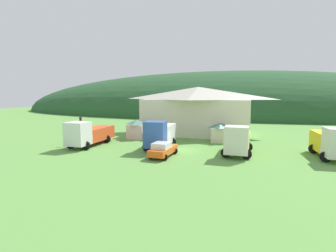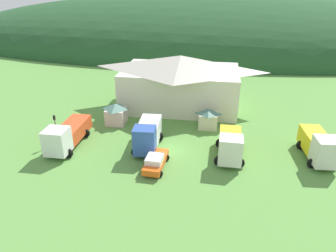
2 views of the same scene
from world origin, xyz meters
name	(u,v)px [view 1 (image 1 of 2)]	position (x,y,z in m)	size (l,w,h in m)	color
ground_plane	(181,151)	(0.00, 0.00, 0.00)	(200.00, 200.00, 0.00)	#5B9342
forested_hill_backdrop	(227,113)	(0.00, 64.31, 0.00)	(159.38, 60.00, 28.78)	#234C28
depot_building	(198,110)	(-0.75, 14.73, 4.17)	(18.84, 11.59, 8.09)	silver
play_shed_cream	(220,132)	(3.97, 7.32, 1.46)	(2.67, 2.24, 2.83)	beige
play_shed_pink	(137,129)	(-8.74, 6.76, 1.54)	(2.78, 2.77, 2.98)	beige
heavy_rig_white	(89,134)	(-12.52, -0.65, 1.68)	(3.35, 8.47, 3.45)	white
box_truck_blue	(160,134)	(-2.88, 0.56, 1.87)	(3.46, 6.98, 3.68)	#3356AD
heavy_rig_striped	(238,140)	(6.73, -0.22, 1.72)	(3.37, 6.83, 3.51)	silver
flatbed_truck_yellow	(331,142)	(16.44, 0.96, 1.81)	(3.48, 7.03, 3.55)	silver
service_pickup_orange	(163,149)	(-1.14, -3.57, 0.83)	(2.44, 4.93, 1.66)	#EE5A19
traffic_light_west	(81,127)	(-14.04, -0.15, 2.37)	(0.20, 0.32, 3.83)	#4C4C51
traffic_cone_near_pickup	(229,149)	(5.58, 3.07, 0.00)	(0.36, 0.36, 0.52)	orange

